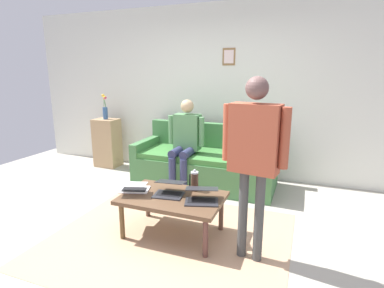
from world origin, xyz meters
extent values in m
plane|color=#A8A395|center=(0.00, 0.00, 0.00)|extent=(7.68, 7.68, 0.00)
cube|color=tan|center=(-0.13, 0.05, 0.00)|extent=(2.36, 2.01, 0.01)
cube|color=silver|center=(0.00, -2.20, 1.35)|extent=(7.04, 0.10, 2.70)
cube|color=olive|center=(-0.14, -2.15, 1.89)|extent=(0.20, 0.02, 0.26)
cube|color=silver|center=(-0.14, -2.14, 1.89)|extent=(0.15, 0.00, 0.20)
cube|color=#437745|center=(0.03, -1.55, 0.21)|extent=(2.07, 0.88, 0.42)
cube|color=#3D7A39|center=(0.03, -1.53, 0.46)|extent=(1.83, 0.80, 0.08)
cube|color=#437745|center=(0.03, -1.92, 0.65)|extent=(2.07, 0.14, 0.46)
cube|color=#437745|center=(-0.94, -1.55, 0.52)|extent=(0.12, 0.88, 0.20)
cube|color=#437745|center=(1.01, -1.55, 0.52)|extent=(0.12, 0.88, 0.20)
cube|color=brown|center=(-0.13, -0.05, 0.41)|extent=(1.03, 0.67, 0.04)
cylinder|color=brown|center=(-0.57, 0.22, 0.19)|extent=(0.05, 0.05, 0.39)
cylinder|color=brown|center=(0.32, 0.22, 0.19)|extent=(0.05, 0.05, 0.39)
cylinder|color=brown|center=(-0.57, -0.31, 0.19)|extent=(0.05, 0.05, 0.39)
cylinder|color=brown|center=(0.32, -0.31, 0.19)|extent=(0.05, 0.05, 0.39)
cube|color=#28282D|center=(-0.08, -0.04, 0.43)|extent=(0.32, 0.26, 0.01)
cube|color=black|center=(-0.08, -0.06, 0.44)|extent=(0.26, 0.16, 0.00)
cube|color=#28282D|center=(-0.07, -0.13, 0.54)|extent=(0.32, 0.25, 0.05)
cube|color=white|center=(-0.07, -0.13, 0.54)|extent=(0.29, 0.22, 0.04)
cube|color=#28282D|center=(-0.45, -0.01, 0.43)|extent=(0.37, 0.29, 0.01)
cube|color=black|center=(-0.45, -0.02, 0.44)|extent=(0.29, 0.20, 0.00)
cube|color=#28282D|center=(-0.43, -0.09, 0.54)|extent=(0.36, 0.28, 0.04)
cube|color=white|center=(-0.43, -0.08, 0.54)|extent=(0.33, 0.25, 0.03)
cube|color=silver|center=(0.32, -0.05, 0.43)|extent=(0.35, 0.29, 0.01)
cube|color=black|center=(0.32, -0.03, 0.44)|extent=(0.28, 0.20, 0.00)
cube|color=silver|center=(0.29, 0.06, 0.54)|extent=(0.35, 0.28, 0.03)
cube|color=silver|center=(0.29, 0.06, 0.54)|extent=(0.31, 0.25, 0.02)
cylinder|color=#4C3323|center=(-0.28, -0.27, 0.52)|extent=(0.08, 0.08, 0.19)
cylinder|color=#B7B7BC|center=(-0.28, -0.27, 0.63)|extent=(0.08, 0.08, 0.02)
sphere|color=#B2B2B7|center=(-0.28, -0.27, 0.65)|extent=(0.03, 0.03, 0.03)
cube|color=black|center=(-0.23, -0.27, 0.53)|extent=(0.01, 0.01, 0.13)
cube|color=tan|center=(1.96, -1.81, 0.43)|extent=(0.42, 0.32, 0.85)
cylinder|color=#35588A|center=(1.96, -1.81, 0.96)|extent=(0.08, 0.08, 0.21)
cylinder|color=#3D7038|center=(1.95, -1.79, 1.14)|extent=(0.03, 0.02, 0.15)
sphere|color=gold|center=(1.95, -1.78, 1.21)|extent=(0.03, 0.03, 0.03)
cylinder|color=#3D7038|center=(1.95, -1.80, 1.15)|extent=(0.02, 0.03, 0.17)
sphere|color=#DA4469|center=(1.94, -1.79, 1.23)|extent=(0.05, 0.05, 0.05)
cylinder|color=#3D7038|center=(1.95, -1.80, 1.15)|extent=(0.02, 0.03, 0.17)
sphere|color=yellow|center=(1.94, -1.79, 1.24)|extent=(0.05, 0.05, 0.05)
cylinder|color=#3D7038|center=(1.98, -1.81, 1.17)|extent=(0.01, 0.03, 0.20)
sphere|color=gold|center=(1.99, -1.81, 1.27)|extent=(0.05, 0.05, 0.05)
cylinder|color=#424444|center=(-1.02, 0.09, 0.41)|extent=(0.08, 0.08, 0.83)
cylinder|color=#424444|center=(-0.87, 0.07, 0.41)|extent=(0.08, 0.08, 0.83)
cube|color=#A54932|center=(-0.95, 0.08, 1.12)|extent=(0.44, 0.24, 0.58)
cylinder|color=#A54932|center=(-1.19, 0.12, 1.15)|extent=(0.09, 0.09, 0.50)
cylinder|color=#A54932|center=(-0.70, 0.04, 1.15)|extent=(0.09, 0.09, 0.50)
sphere|color=brown|center=(-0.95, 0.08, 1.53)|extent=(0.19, 0.19, 0.19)
cylinder|color=#2D3253|center=(0.19, -1.09, 0.25)|extent=(0.10, 0.10, 0.50)
cylinder|color=#2D3253|center=(0.36, -1.09, 0.25)|extent=(0.10, 0.10, 0.50)
cylinder|color=#2D3253|center=(0.19, -1.27, 0.55)|extent=(0.12, 0.40, 0.12)
cylinder|color=#2D3253|center=(0.36, -1.27, 0.55)|extent=(0.12, 0.40, 0.12)
cube|color=#558B57|center=(0.27, -1.45, 0.81)|extent=(0.37, 0.20, 0.52)
cylinder|color=#558B57|center=(0.04, -1.40, 0.84)|extent=(0.08, 0.08, 0.42)
cylinder|color=#558B57|center=(0.51, -1.40, 0.84)|extent=(0.08, 0.08, 0.42)
sphere|color=tan|center=(0.27, -1.45, 1.19)|extent=(0.19, 0.19, 0.19)
camera|label=1|loc=(-1.34, 2.56, 1.66)|focal=28.24mm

